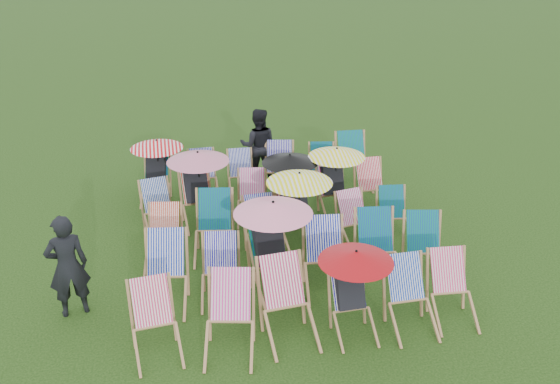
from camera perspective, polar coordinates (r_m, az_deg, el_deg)
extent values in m
plane|color=black|center=(10.45, 0.25, -5.46)|extent=(100.00, 100.00, 0.00)
cube|color=#DB2B5C|center=(8.33, -11.70, -9.75)|extent=(0.52, 0.41, 0.57)
cube|color=#EB2F98|center=(8.23, -4.52, -9.30)|extent=(0.58, 0.48, 0.61)
cube|color=#D12962|center=(8.43, 0.18, -8.06)|extent=(0.58, 0.45, 0.64)
cube|color=#0F0795|center=(8.57, 6.25, -8.69)|extent=(0.45, 0.34, 0.52)
cube|color=black|center=(8.53, 6.35, -8.86)|extent=(0.38, 0.39, 0.55)
sphere|color=tan|center=(8.45, 6.24, -6.91)|extent=(0.19, 0.19, 0.19)
cylinder|color=black|center=(8.39, 6.87, -7.58)|extent=(0.03, 0.03, 0.64)
cone|color=#A2090E|center=(8.23, 6.97, -5.87)|extent=(1.00, 1.00, 0.15)
cube|color=#082BAB|center=(8.79, 11.36, -7.61)|extent=(0.49, 0.37, 0.58)
cube|color=#E92E6B|center=(9.11, 15.11, -6.88)|extent=(0.50, 0.38, 0.57)
cube|color=#0820AA|center=(9.23, -10.41, -5.43)|extent=(0.58, 0.46, 0.63)
cube|color=#0E08AD|center=(9.25, -5.45, -5.54)|extent=(0.51, 0.41, 0.56)
cube|color=#0A6E2A|center=(9.36, -1.18, -4.66)|extent=(0.57, 0.46, 0.61)
cube|color=black|center=(9.32, -1.07, -4.82)|extent=(0.49, 0.51, 0.64)
sphere|color=tan|center=(9.24, -1.31, -2.72)|extent=(0.22, 0.22, 0.22)
cylinder|color=black|center=(9.16, -0.62, -3.35)|extent=(0.03, 0.03, 0.74)
cone|color=pink|center=(9.00, -0.63, -1.46)|extent=(1.17, 1.17, 0.18)
cube|color=#0815AA|center=(9.44, 4.00, -4.26)|extent=(0.57, 0.44, 0.63)
cube|color=#0B7347|center=(9.78, 8.68, -3.42)|extent=(0.57, 0.45, 0.63)
cube|color=#0B7449|center=(9.93, 12.93, -3.56)|extent=(0.56, 0.46, 0.59)
cube|color=red|center=(10.24, -10.50, -2.66)|extent=(0.52, 0.42, 0.56)
cube|color=#0A6F3F|center=(10.34, -6.02, -1.58)|extent=(0.58, 0.47, 0.63)
cube|color=#080BAA|center=(10.30, -1.81, -1.93)|extent=(0.50, 0.39, 0.57)
cube|color=#F23076|center=(10.46, 1.26, -1.47)|extent=(0.53, 0.43, 0.57)
cube|color=black|center=(10.42, 1.36, -1.59)|extent=(0.46, 0.47, 0.60)
sphere|color=tan|center=(10.37, 1.17, 0.19)|extent=(0.21, 0.21, 0.21)
cylinder|color=black|center=(10.29, 1.76, -0.32)|extent=(0.03, 0.03, 0.70)
cone|color=#EDED0C|center=(10.16, 1.79, 1.30)|extent=(1.10, 1.10, 0.17)
cube|color=#CC2878|center=(10.65, 6.55, -1.35)|extent=(0.51, 0.42, 0.54)
cube|color=#096234|center=(10.97, 10.17, -0.89)|extent=(0.47, 0.37, 0.52)
cube|color=navy|center=(11.22, -11.31, -0.26)|extent=(0.51, 0.41, 0.54)
cube|color=red|center=(11.36, -7.74, 0.60)|extent=(0.52, 0.41, 0.57)
cube|color=black|center=(11.32, -7.69, 0.49)|extent=(0.45, 0.46, 0.60)
sphere|color=tan|center=(11.28, -7.87, 2.15)|extent=(0.21, 0.21, 0.21)
cylinder|color=black|center=(11.19, -7.43, 1.68)|extent=(0.03, 0.03, 0.70)
cone|color=#CE6988|center=(11.06, -7.52, 3.21)|extent=(1.11, 1.11, 0.17)
cube|color=#E12D8E|center=(11.43, -2.58, 0.73)|extent=(0.50, 0.40, 0.54)
cube|color=#096825|center=(11.45, 0.60, 0.73)|extent=(0.49, 0.39, 0.52)
cube|color=black|center=(11.41, 0.61, 0.63)|extent=(0.42, 0.43, 0.55)
sphere|color=tan|center=(11.38, 0.60, 2.14)|extent=(0.19, 0.19, 0.19)
cylinder|color=black|center=(11.28, 0.90, 1.68)|extent=(0.03, 0.03, 0.64)
cone|color=black|center=(11.16, 0.91, 3.06)|extent=(1.01, 1.01, 0.16)
cube|color=#F1309D|center=(11.66, 4.70, 1.21)|extent=(0.48, 0.37, 0.54)
cube|color=black|center=(11.62, 4.77, 1.11)|extent=(0.41, 0.42, 0.57)
sphere|color=tan|center=(11.58, 4.67, 2.65)|extent=(0.20, 0.20, 0.20)
cylinder|color=black|center=(11.50, 5.15, 2.21)|extent=(0.03, 0.03, 0.66)
cone|color=yellow|center=(11.39, 5.21, 3.61)|extent=(1.04, 1.04, 0.16)
cube|color=red|center=(11.91, 8.15, 1.66)|extent=(0.48, 0.36, 0.56)
cube|color=#096641|center=(12.37, -11.20, 2.14)|extent=(0.49, 0.40, 0.52)
cube|color=black|center=(12.33, -11.24, 2.06)|extent=(0.43, 0.44, 0.55)
sphere|color=tan|center=(12.31, -11.27, 3.45)|extent=(0.19, 0.19, 0.19)
cylinder|color=black|center=(12.20, -11.11, 3.03)|extent=(0.03, 0.03, 0.64)
cone|color=red|center=(12.09, -11.23, 4.31)|extent=(1.00, 1.00, 0.16)
cube|color=#070C9B|center=(12.43, -7.16, 2.63)|extent=(0.45, 0.34, 0.53)
cube|color=#071494|center=(12.46, -3.67, 2.72)|extent=(0.44, 0.33, 0.51)
cube|color=#100790|center=(12.51, -0.05, 3.28)|extent=(0.55, 0.45, 0.59)
cube|color=#09612F|center=(12.71, 3.82, 3.28)|extent=(0.49, 0.39, 0.53)
cube|color=#0B7534|center=(12.89, 6.52, 4.04)|extent=(0.55, 0.42, 0.64)
imported|color=black|center=(9.09, -18.86, -6.42)|extent=(0.64, 0.50, 1.55)
imported|color=black|center=(12.76, -2.00, 4.30)|extent=(0.85, 0.72, 1.55)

